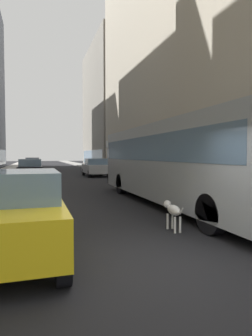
{
  "coord_description": "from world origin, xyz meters",
  "views": [
    {
      "loc": [
        -2.34,
        -4.47,
        1.92
      ],
      "look_at": [
        1.12,
        6.65,
        1.4
      ],
      "focal_mm": 30.86,
      "sensor_mm": 36.0,
      "label": 1
    }
  ],
  "objects_px": {
    "transit_bus": "(175,159)",
    "dalmatian_dog": "(173,210)",
    "car_red_coupe": "(33,164)",
    "car_silver_sedan": "(96,167)",
    "car_black_suv": "(30,169)",
    "car_yellow_taxi": "(12,211)"
  },
  "relations": [
    {
      "from": "car_black_suv",
      "to": "dalmatian_dog",
      "type": "relative_size",
      "value": 4.33
    },
    {
      "from": "car_black_suv",
      "to": "car_red_coupe",
      "type": "xyz_separation_m",
      "value": [
        0.0,
        14.22,
        0.0
      ]
    },
    {
      "from": "car_black_suv",
      "to": "transit_bus",
      "type": "bearing_deg",
      "value": -67.44
    },
    {
      "from": "transit_bus",
      "to": "car_yellow_taxi",
      "type": "bearing_deg",
      "value": -143.44
    },
    {
      "from": "car_yellow_taxi",
      "to": "dalmatian_dog",
      "type": "bearing_deg",
      "value": 9.53
    },
    {
      "from": "car_yellow_taxi",
      "to": "car_red_coupe",
      "type": "xyz_separation_m",
      "value": [
        0.0,
        31.85,
        -0.0
      ]
    },
    {
      "from": "car_silver_sedan",
      "to": "car_red_coupe",
      "type": "xyz_separation_m",
      "value": [
        -5.6,
        11.99,
        0.0
      ]
    },
    {
      "from": "car_silver_sedan",
      "to": "dalmatian_dog",
      "type": "height_order",
      "value": "car_silver_sedan"
    },
    {
      "from": "car_silver_sedan",
      "to": "car_black_suv",
      "type": "bearing_deg",
      "value": -158.25
    },
    {
      "from": "transit_bus",
      "to": "car_black_suv",
      "type": "relative_size",
      "value": 2.77
    },
    {
      "from": "dalmatian_dog",
      "to": "car_yellow_taxi",
      "type": "bearing_deg",
      "value": -170.47
    },
    {
      "from": "transit_bus",
      "to": "car_black_suv",
      "type": "height_order",
      "value": "transit_bus"
    },
    {
      "from": "transit_bus",
      "to": "car_yellow_taxi",
      "type": "relative_size",
      "value": 2.62
    },
    {
      "from": "car_red_coupe",
      "to": "dalmatian_dog",
      "type": "distance_m",
      "value": 31.45
    },
    {
      "from": "transit_bus",
      "to": "dalmatian_dog",
      "type": "height_order",
      "value": "transit_bus"
    },
    {
      "from": "transit_bus",
      "to": "car_red_coupe",
      "type": "bearing_deg",
      "value": 101.43
    },
    {
      "from": "transit_bus",
      "to": "dalmatian_dog",
      "type": "distance_m",
      "value": 4.17
    },
    {
      "from": "transit_bus",
      "to": "dalmatian_dog",
      "type": "relative_size",
      "value": 11.98
    },
    {
      "from": "car_black_suv",
      "to": "dalmatian_dog",
      "type": "height_order",
      "value": "car_black_suv"
    },
    {
      "from": "car_silver_sedan",
      "to": "dalmatian_dog",
      "type": "relative_size",
      "value": 4.21
    },
    {
      "from": "car_yellow_taxi",
      "to": "car_red_coupe",
      "type": "height_order",
      "value": "same"
    },
    {
      "from": "transit_bus",
      "to": "car_red_coupe",
      "type": "height_order",
      "value": "transit_bus"
    }
  ]
}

